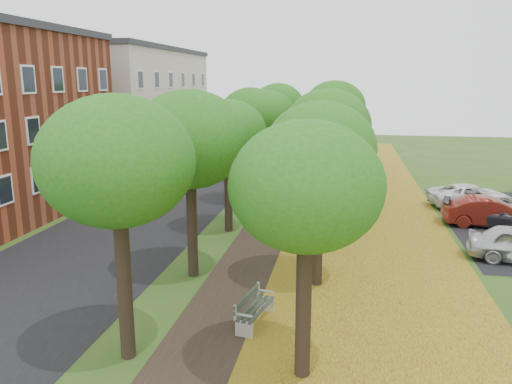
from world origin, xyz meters
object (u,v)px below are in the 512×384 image
at_px(car_red, 490,212).
at_px(car_grey, 489,214).
at_px(bench, 254,309).
at_px(car_white, 471,196).

height_order(car_red, car_grey, car_red).
bearing_deg(bench, car_white, -19.31).
distance_m(car_red, car_white, 4.08).
height_order(car_red, car_white, car_red).
bearing_deg(car_white, car_grey, 167.26).
height_order(car_grey, car_white, car_white).
xyz_separation_m(car_red, car_white, (0.00, 4.08, -0.07)).
xyz_separation_m(bench, car_red, (10.14, 12.71, 0.27)).
height_order(bench, car_grey, car_grey).
height_order(bench, car_white, car_white).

